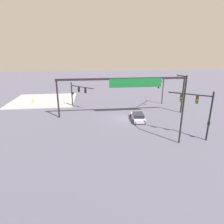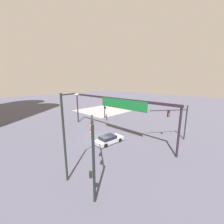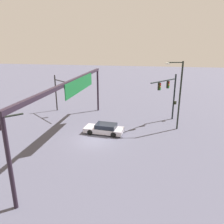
# 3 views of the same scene
# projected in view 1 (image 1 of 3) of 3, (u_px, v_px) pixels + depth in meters

# --- Properties ---
(ground_plane) EXTENTS (170.24, 170.24, 0.00)m
(ground_plane) POSITION_uv_depth(u_px,v_px,m) (125.00, 119.00, 31.86)
(ground_plane) COLOR #4D4C5E
(sidewalk_corner) EXTENTS (14.26, 13.62, 0.15)m
(sidewalk_corner) POSITION_uv_depth(u_px,v_px,m) (44.00, 100.00, 43.99)
(sidewalk_corner) COLOR #9A9297
(sidewalk_corner) RESTS_ON ground
(traffic_signal_near_corner) EXTENTS (3.98, 4.94, 5.66)m
(traffic_signal_near_corner) POSITION_uv_depth(u_px,v_px,m) (161.00, 88.00, 39.07)
(traffic_signal_near_corner) COLOR black
(traffic_signal_near_corner) RESTS_ON ground
(traffic_signal_opposite_side) EXTENTS (4.54, 4.52, 5.06)m
(traffic_signal_opposite_side) POSITION_uv_depth(u_px,v_px,m) (77.00, 91.00, 37.52)
(traffic_signal_opposite_side) COLOR black
(traffic_signal_opposite_side) RESTS_ON ground
(traffic_signal_cross_street) EXTENTS (4.41, 3.68, 6.38)m
(traffic_signal_cross_street) POSITION_uv_depth(u_px,v_px,m) (200.00, 107.00, 23.66)
(traffic_signal_cross_street) COLOR black
(traffic_signal_cross_street) RESTS_ON ground
(streetlamp_curved_arm) EXTENTS (0.72, 2.17, 8.39)m
(streetlamp_curved_arm) POSITION_uv_depth(u_px,v_px,m) (182.00, 105.00, 22.36)
(streetlamp_curved_arm) COLOR black
(streetlamp_curved_arm) RESTS_ON ground
(overhead_sign_gantry) EXTENTS (22.74, 0.43, 6.69)m
(overhead_sign_gantry) POSITION_uv_depth(u_px,v_px,m) (126.00, 84.00, 32.41)
(overhead_sign_gantry) COLOR black
(overhead_sign_gantry) RESTS_ON ground
(sedan_car_approaching) EXTENTS (2.28, 4.77, 1.21)m
(sedan_car_approaching) POSITION_uv_depth(u_px,v_px,m) (138.00, 117.00, 31.32)
(sedan_car_approaching) COLOR #B8B3BD
(sedan_car_approaching) RESTS_ON ground
(fire_hydrant_on_curb) EXTENTS (0.33, 0.22, 0.71)m
(fire_hydrant_on_curb) POSITION_uv_depth(u_px,v_px,m) (33.00, 101.00, 41.70)
(fire_hydrant_on_curb) COLOR gold
(fire_hydrant_on_curb) RESTS_ON sidewalk_corner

